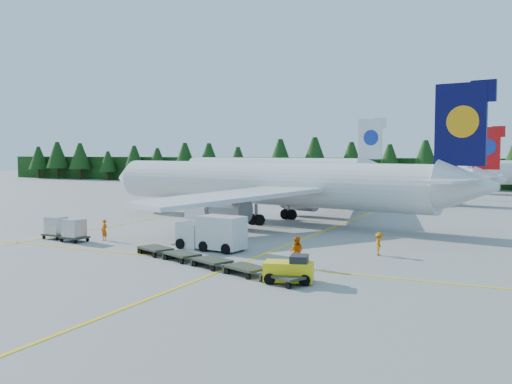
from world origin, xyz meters
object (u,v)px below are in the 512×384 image
at_px(airliner_navy, 254,184).
at_px(service_truck, 211,233).
at_px(baggage_tug, 290,270).
at_px(airliner_red, 365,179).
at_px(airstairs, 211,210).

relative_size(airliner_navy, service_truck, 8.04).
bearing_deg(airliner_navy, baggage_tug, -49.94).
xyz_separation_m(airliner_red, service_truck, (0.83, -47.27, -1.90)).
height_order(airliner_red, service_truck, airliner_red).
xyz_separation_m(airliner_navy, airstairs, (-5.07, -0.44, -2.96)).
height_order(airstairs, baggage_tug, airstairs).
distance_m(airliner_navy, airliner_red, 29.87).
distance_m(airliner_red, airstairs, 31.46).
height_order(airliner_navy, service_truck, airliner_navy).
distance_m(airliner_red, service_truck, 47.32).
relative_size(airstairs, baggage_tug, 2.34).
relative_size(airliner_red, airstairs, 5.17).
bearing_deg(airstairs, service_truck, -50.43).
height_order(service_truck, baggage_tug, service_truck).
distance_m(airliner_navy, baggage_tug, 29.02).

